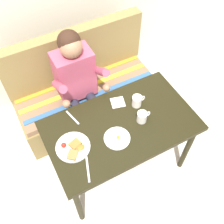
{
  "coord_description": "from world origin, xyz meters",
  "views": [
    {
      "loc": [
        -0.62,
        -1.01,
        2.5
      ],
      "look_at": [
        0.0,
        0.15,
        0.72
      ],
      "focal_mm": 43.11,
      "sensor_mm": 36.0,
      "label": 1
    }
  ],
  "objects_px": {
    "coffee_mug": "(137,101)",
    "coffee_mug_second": "(142,117)",
    "plate_breakfast": "(73,147)",
    "couch": "(85,93)",
    "knife": "(88,169)",
    "napkin": "(118,102)",
    "table": "(121,130)",
    "fork": "(73,118)",
    "person": "(78,80)",
    "plate_eggs": "(117,138)"
  },
  "relations": [
    {
      "from": "plate_eggs",
      "to": "plate_breakfast",
      "type": "bearing_deg",
      "value": 165.73
    },
    {
      "from": "fork",
      "to": "knife",
      "type": "height_order",
      "value": "same"
    },
    {
      "from": "person",
      "to": "plate_eggs",
      "type": "xyz_separation_m",
      "value": [
        0.02,
        -0.69,
        -0.0
      ]
    },
    {
      "from": "table",
      "to": "napkin",
      "type": "distance_m",
      "value": 0.24
    },
    {
      "from": "plate_breakfast",
      "to": "knife",
      "type": "xyz_separation_m",
      "value": [
        0.02,
        -0.2,
        -0.01
      ]
    },
    {
      "from": "coffee_mug_second",
      "to": "napkin",
      "type": "xyz_separation_m",
      "value": [
        -0.08,
        0.25,
        -0.05
      ]
    },
    {
      "from": "couch",
      "to": "coffee_mug_second",
      "type": "relative_size",
      "value": 12.2
    },
    {
      "from": "plate_breakfast",
      "to": "coffee_mug_second",
      "type": "bearing_deg",
      "value": -2.39
    },
    {
      "from": "table",
      "to": "fork",
      "type": "distance_m",
      "value": 0.4
    },
    {
      "from": "coffee_mug",
      "to": "napkin",
      "type": "distance_m",
      "value": 0.17
    },
    {
      "from": "coffee_mug",
      "to": "coffee_mug_second",
      "type": "bearing_deg",
      "value": -106.75
    },
    {
      "from": "napkin",
      "to": "plate_eggs",
      "type": "bearing_deg",
      "value": -119.69
    },
    {
      "from": "couch",
      "to": "napkin",
      "type": "distance_m",
      "value": 0.69
    },
    {
      "from": "couch",
      "to": "plate_breakfast",
      "type": "bearing_deg",
      "value": -118.08
    },
    {
      "from": "person",
      "to": "plate_eggs",
      "type": "relative_size",
      "value": 5.99
    },
    {
      "from": "plate_eggs",
      "to": "knife",
      "type": "bearing_deg",
      "value": -158.25
    },
    {
      "from": "couch",
      "to": "fork",
      "type": "distance_m",
      "value": 0.73
    },
    {
      "from": "couch",
      "to": "fork",
      "type": "height_order",
      "value": "couch"
    },
    {
      "from": "person",
      "to": "coffee_mug",
      "type": "relative_size",
      "value": 10.27
    },
    {
      "from": "napkin",
      "to": "coffee_mug_second",
      "type": "bearing_deg",
      "value": -71.49
    },
    {
      "from": "table",
      "to": "knife",
      "type": "height_order",
      "value": "knife"
    },
    {
      "from": "person",
      "to": "table",
      "type": "bearing_deg",
      "value": -79.25
    },
    {
      "from": "coffee_mug",
      "to": "fork",
      "type": "height_order",
      "value": "coffee_mug"
    },
    {
      "from": "couch",
      "to": "knife",
      "type": "relative_size",
      "value": 7.2
    },
    {
      "from": "fork",
      "to": "knife",
      "type": "bearing_deg",
      "value": -112.88
    },
    {
      "from": "person",
      "to": "coffee_mug",
      "type": "distance_m",
      "value": 0.58
    },
    {
      "from": "couch",
      "to": "plate_eggs",
      "type": "bearing_deg",
      "value": -95.91
    },
    {
      "from": "plate_breakfast",
      "to": "knife",
      "type": "bearing_deg",
      "value": -83.15
    },
    {
      "from": "plate_breakfast",
      "to": "coffee_mug_second",
      "type": "xyz_separation_m",
      "value": [
        0.59,
        -0.02,
        0.04
      ]
    },
    {
      "from": "couch",
      "to": "coffee_mug",
      "type": "height_order",
      "value": "couch"
    },
    {
      "from": "table",
      "to": "coffee_mug_second",
      "type": "relative_size",
      "value": 10.17
    },
    {
      "from": "plate_eggs",
      "to": "coffee_mug",
      "type": "relative_size",
      "value": 1.72
    },
    {
      "from": "couch",
      "to": "plate_eggs",
      "type": "xyz_separation_m",
      "value": [
        -0.09,
        -0.86,
        0.41
      ]
    },
    {
      "from": "coffee_mug_second",
      "to": "knife",
      "type": "relative_size",
      "value": 0.59
    },
    {
      "from": "couch",
      "to": "napkin",
      "type": "height_order",
      "value": "couch"
    },
    {
      "from": "couch",
      "to": "person",
      "type": "xyz_separation_m",
      "value": [
        -0.11,
        -0.17,
        0.41
      ]
    },
    {
      "from": "plate_eggs",
      "to": "napkin",
      "type": "distance_m",
      "value": 0.35
    },
    {
      "from": "plate_breakfast",
      "to": "coffee_mug_second",
      "type": "relative_size",
      "value": 2.19
    },
    {
      "from": "person",
      "to": "coffee_mug_second",
      "type": "bearing_deg",
      "value": -66.02
    },
    {
      "from": "coffee_mug",
      "to": "napkin",
      "type": "xyz_separation_m",
      "value": [
        -0.13,
        0.09,
        -0.05
      ]
    },
    {
      "from": "couch",
      "to": "plate_eggs",
      "type": "height_order",
      "value": "couch"
    },
    {
      "from": "plate_eggs",
      "to": "coffee_mug_second",
      "type": "height_order",
      "value": "coffee_mug_second"
    },
    {
      "from": "plate_breakfast",
      "to": "fork",
      "type": "xyz_separation_m",
      "value": [
        0.1,
        0.26,
        -0.01
      ]
    },
    {
      "from": "coffee_mug_second",
      "to": "knife",
      "type": "xyz_separation_m",
      "value": [
        -0.56,
        -0.18,
        -0.05
      ]
    },
    {
      "from": "table",
      "to": "plate_eggs",
      "type": "xyz_separation_m",
      "value": [
        -0.09,
        -0.1,
        0.09
      ]
    },
    {
      "from": "table",
      "to": "plate_breakfast",
      "type": "bearing_deg",
      "value": -177.76
    },
    {
      "from": "person",
      "to": "coffee_mug",
      "type": "xyz_separation_m",
      "value": [
        0.33,
        -0.48,
        0.04
      ]
    },
    {
      "from": "napkin",
      "to": "fork",
      "type": "relative_size",
      "value": 0.66
    },
    {
      "from": "knife",
      "to": "plate_breakfast",
      "type": "bearing_deg",
      "value": 115.59
    },
    {
      "from": "plate_eggs",
      "to": "fork",
      "type": "bearing_deg",
      "value": 123.01
    }
  ]
}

